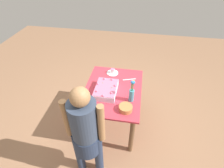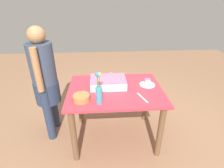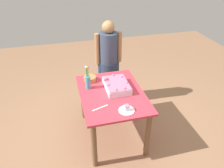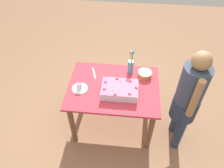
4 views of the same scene
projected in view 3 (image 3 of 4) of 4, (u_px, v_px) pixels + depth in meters
The scene contains 8 objects.
ground_plane at pixel (112, 133), 3.37m from camera, with size 8.00×8.00×0.00m, color #976C4E.
dining_table at pixel (112, 101), 3.04m from camera, with size 1.14×0.86×0.76m.
sheet_cake at pixel (117, 85), 3.02m from camera, with size 0.44×0.31×0.13m.
serving_plate_with_slice at pixel (127, 109), 2.63m from camera, with size 0.20×0.20×0.08m.
cake_knife at pixel (100, 108), 2.68m from camera, with size 0.22×0.02×0.00m, color silver.
flower_vase at pixel (88, 79), 2.98m from camera, with size 0.07×0.07×0.36m.
fruit_bowl at pixel (90, 79), 3.21m from camera, with size 0.18×0.18×0.07m, color #BB7A43.
person_standing at pixel (109, 58), 3.67m from camera, with size 0.31×0.45×1.49m.
Camera 3 is at (-2.37, 0.61, 2.44)m, focal length 35.00 mm.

